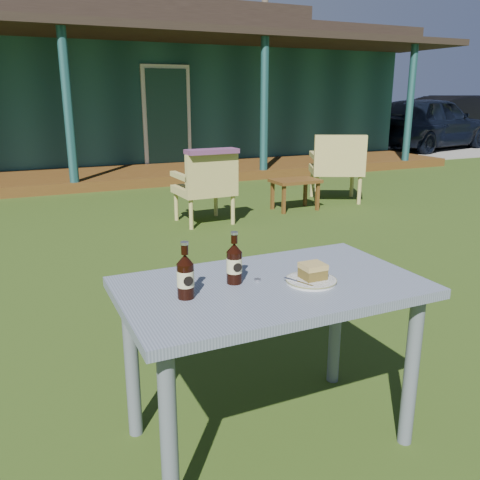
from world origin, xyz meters
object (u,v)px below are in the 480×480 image
cake_slice (313,271)px  side_table (295,184)px  cola_bottle_near (234,263)px  armchair_right (337,164)px  plate (311,281)px  cola_bottle_far (185,276)px  car_far (459,119)px  cafe_table (271,306)px  armchair_left (206,184)px  car_near (428,123)px

cake_slice → side_table: size_ratio=0.15×
cola_bottle_near → armchair_right: (3.38, 4.10, -0.28)m
plate → cola_bottle_far: (-0.51, 0.06, 0.08)m
cola_bottle_far → cake_slice: bearing=-5.5°
cake_slice → cola_bottle_far: bearing=174.5°
car_far → cola_bottle_near: (-12.43, -10.39, 0.08)m
cafe_table → cola_bottle_near: (-0.13, 0.06, 0.19)m
car_far → side_table: size_ratio=7.28×
side_table → car_far: bearing=33.5°
cola_bottle_far → armchair_left: (1.49, 3.71, -0.34)m
car_near → armchair_left: bearing=108.7°
cola_bottle_near → side_table: bearing=56.3°
cola_bottle_far → side_table: cola_bottle_far is taller
car_near → plate: car_near is taller
armchair_right → plate: bearing=-126.3°
plate → cake_slice: bearing=34.8°
cola_bottle_near → armchair_left: cola_bottle_near is taller
cola_bottle_far → side_table: size_ratio=0.36×
armchair_left → car_far: bearing=31.1°
car_far → cola_bottle_near: car_far is taller
cafe_table → side_table: cafe_table is taller
cake_slice → cola_bottle_near: size_ratio=0.44×
car_far → cake_slice: 16.05m
armchair_right → cake_slice: bearing=-126.2°
cola_bottle_near → armchair_left: size_ratio=0.25×
cola_bottle_far → armchair_right: size_ratio=0.23×
plate → cake_slice: (0.01, 0.01, 0.04)m
side_table → plate: bearing=-119.9°
armchair_left → side_table: 1.33m
plate → cafe_table: bearing=156.8°
cake_slice → side_table: cake_slice is taller
cafe_table → armchair_right: size_ratio=1.28×
cake_slice → cafe_table: bearing=160.8°
cafe_table → cake_slice: cake_slice is taller
plate → car_far: bearing=40.9°
car_near → cola_bottle_far: size_ratio=19.67×
cake_slice → side_table: 4.62m
cake_slice → cola_bottle_far: cola_bottle_far is taller
car_near → armchair_right: car_near is taller
cola_bottle_far → side_table: bearing=54.5°
cake_slice → armchair_right: armchair_right is taller
car_far → cafe_table: (-12.30, -10.45, -0.10)m
car_near → plate: (-9.47, -9.09, 0.01)m
car_far → cake_slice: size_ratio=47.50×
car_far → cola_bottle_far: 16.42m
car_far → armchair_left: (-11.16, -6.75, -0.25)m
car_near → armchair_left: 10.02m
car_near → cafe_table: car_near is taller
car_far → armchair_right: 11.03m
car_far → cola_bottle_far: (-12.66, -10.46, 0.09)m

